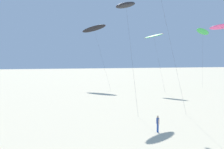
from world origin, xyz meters
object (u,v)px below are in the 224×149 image
at_px(flying_kite_5, 203,32).
at_px(person_foreground_walker, 158,123).
at_px(flying_kite_0, 126,5).
at_px(flying_kite_2, 94,29).
at_px(flying_kite_4, 222,26).
at_px(flying_kite_1, 154,36).

xyz_separation_m(flying_kite_5, person_foreground_walker, (-24.80, -33.77, -12.84)).
distance_m(flying_kite_0, person_foreground_walker, 19.70).
xyz_separation_m(flying_kite_2, flying_kite_4, (24.88, -16.90, -0.82)).
relative_size(flying_kite_0, flying_kite_2, 1.04).
distance_m(flying_kite_4, flying_kite_5, 10.23).
distance_m(flying_kite_1, person_foreground_walker, 33.25).
height_order(flying_kite_0, flying_kite_5, flying_kite_0).
relative_size(flying_kite_2, person_foreground_walker, 9.27).
distance_m(flying_kite_5, person_foreground_walker, 43.82).
height_order(flying_kite_2, flying_kite_5, flying_kite_2).
height_order(flying_kite_1, flying_kite_5, flying_kite_5).
bearing_deg(flying_kite_5, flying_kite_0, -140.63).
bearing_deg(flying_kite_5, person_foreground_walker, -126.30).
bearing_deg(person_foreground_walker, flying_kite_2, 92.41).
bearing_deg(flying_kite_2, person_foreground_walker, -87.59).
distance_m(flying_kite_2, flying_kite_5, 27.38).
bearing_deg(person_foreground_walker, flying_kite_1, 70.71).
relative_size(flying_kite_0, flying_kite_5, 1.12).
distance_m(flying_kite_1, flying_kite_5, 15.16).
bearing_deg(person_foreground_walker, flying_kite_0, 90.31).
distance_m(flying_kite_1, flying_kite_2, 16.53).
bearing_deg(flying_kite_4, flying_kite_1, 155.45).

